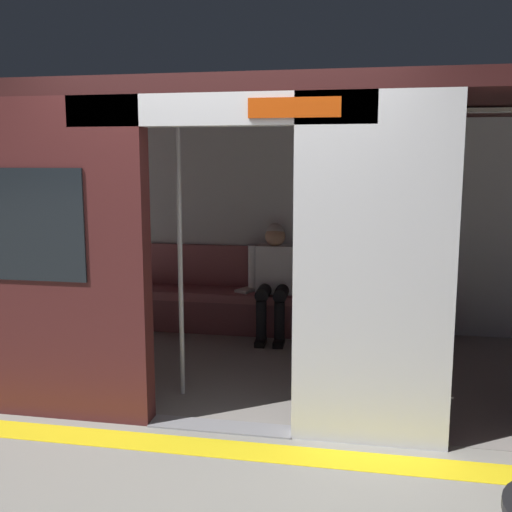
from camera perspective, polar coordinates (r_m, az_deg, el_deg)
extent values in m
plane|color=gray|center=(4.27, -3.37, -15.93)|extent=(60.00, 60.00, 0.00)
cube|color=yellow|center=(4.00, -4.46, -17.66)|extent=(8.00, 0.24, 0.01)
cube|color=silver|center=(3.79, 11.04, -1.67)|extent=(0.99, 0.12, 2.21)
cube|color=black|center=(3.74, 11.16, 2.31)|extent=(0.54, 0.02, 0.55)
cube|color=black|center=(4.39, -22.42, 2.79)|extent=(1.10, 0.02, 0.76)
cube|color=silver|center=(3.88, -3.67, 13.67)|extent=(1.97, 0.16, 0.20)
cube|color=#BF3F0C|center=(3.70, 3.63, 13.89)|extent=(0.56, 0.02, 0.12)
cube|color=#351515|center=(5.15, 0.00, 14.35)|extent=(6.40, 2.76, 0.12)
cube|color=gray|center=(5.44, 0.00, -10.19)|extent=(6.08, 2.60, 0.01)
cube|color=silver|center=(6.45, 2.14, 2.93)|extent=(6.08, 0.10, 2.21)
cube|color=#935156|center=(6.46, 2.04, -1.09)|extent=(3.52, 0.06, 0.45)
cube|color=white|center=(5.15, 0.00, 13.35)|extent=(4.48, 0.16, 0.03)
cube|color=gray|center=(4.26, -3.37, -15.85)|extent=(0.99, 0.19, 0.01)
cube|color=#935156|center=(6.30, 1.72, -3.86)|extent=(3.32, 0.44, 0.09)
cube|color=brown|center=(6.16, 1.42, -6.23)|extent=(3.32, 0.04, 0.34)
cube|color=silver|center=(6.22, 1.82, -1.25)|extent=(0.39, 0.24, 0.50)
sphere|color=tan|center=(6.17, 1.83, 1.90)|extent=(0.21, 0.21, 0.21)
sphere|color=#B2ADA8|center=(6.17, 1.84, 2.25)|extent=(0.19, 0.19, 0.19)
cylinder|color=silver|center=(6.16, 3.96, -1.08)|extent=(0.08, 0.08, 0.44)
cylinder|color=silver|center=(6.21, -0.37, -0.98)|extent=(0.08, 0.08, 0.44)
cylinder|color=black|center=(6.06, 2.45, -3.47)|extent=(0.15, 0.41, 0.14)
cylinder|color=black|center=(6.08, 0.75, -3.43)|extent=(0.15, 0.41, 0.14)
cylinder|color=black|center=(5.92, 2.24, -6.22)|extent=(0.10, 0.10, 0.39)
cylinder|color=black|center=(5.94, 0.50, -6.16)|extent=(0.10, 0.10, 0.39)
cube|color=black|center=(5.93, 2.17, -8.28)|extent=(0.11, 0.22, 0.06)
cube|color=black|center=(5.95, 0.43, -8.21)|extent=(0.11, 0.22, 0.06)
cube|color=maroon|center=(6.22, 6.17, -2.86)|extent=(0.26, 0.14, 0.17)
cube|color=maroon|center=(6.14, 6.11, -3.08)|extent=(0.02, 0.01, 0.14)
cube|color=silver|center=(6.32, -0.93, -3.26)|extent=(0.23, 0.26, 0.03)
cylinder|color=silver|center=(4.54, -7.22, 0.09)|extent=(0.04, 0.04, 2.19)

